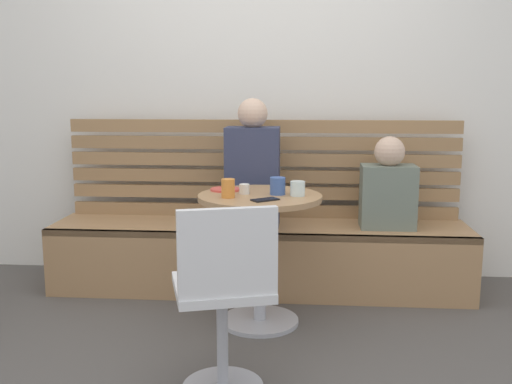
# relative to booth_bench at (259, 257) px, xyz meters

# --- Properties ---
(ground) EXTENTS (8.00, 8.00, 0.00)m
(ground) POSITION_rel_booth_bench_xyz_m (0.00, -1.20, -0.22)
(ground) COLOR #514C47
(back_wall) EXTENTS (5.20, 0.10, 2.90)m
(back_wall) POSITION_rel_booth_bench_xyz_m (0.00, 0.44, 1.23)
(back_wall) COLOR white
(back_wall) RESTS_ON ground
(booth_bench) EXTENTS (2.70, 0.52, 0.44)m
(booth_bench) POSITION_rel_booth_bench_xyz_m (0.00, 0.00, 0.00)
(booth_bench) COLOR #A87C51
(booth_bench) RESTS_ON ground
(booth_backrest) EXTENTS (2.65, 0.04, 0.67)m
(booth_backrest) POSITION_rel_booth_bench_xyz_m (0.00, 0.24, 0.56)
(booth_backrest) COLOR #9A7249
(booth_backrest) RESTS_ON booth_bench
(cafe_table) EXTENTS (0.68, 0.68, 0.74)m
(cafe_table) POSITION_rel_booth_bench_xyz_m (0.05, -0.56, 0.30)
(cafe_table) COLOR #ADADB2
(cafe_table) RESTS_ON ground
(white_chair) EXTENTS (0.50, 0.50, 0.85)m
(white_chair) POSITION_rel_booth_bench_xyz_m (-0.04, -1.37, 0.24)
(white_chair) COLOR #ADADB2
(white_chair) RESTS_ON ground
(person_adult) EXTENTS (0.34, 0.22, 0.81)m
(person_adult) POSITION_rel_booth_bench_xyz_m (-0.04, -0.02, 0.59)
(person_adult) COLOR #333851
(person_adult) RESTS_ON booth_bench
(person_child_left) EXTENTS (0.34, 0.22, 0.58)m
(person_child_left) POSITION_rel_booth_bench_xyz_m (0.82, -0.01, 0.47)
(person_child_left) COLOR slate
(person_child_left) RESTS_ON booth_bench
(cup_mug_blue) EXTENTS (0.08, 0.08, 0.09)m
(cup_mug_blue) POSITION_rel_booth_bench_xyz_m (0.14, -0.55, 0.57)
(cup_mug_blue) COLOR #3D5B9E
(cup_mug_blue) RESTS_ON cafe_table
(cup_espresso_small) EXTENTS (0.06, 0.06, 0.05)m
(cup_espresso_small) POSITION_rel_booth_bench_xyz_m (-0.04, -0.55, 0.55)
(cup_espresso_small) COLOR silver
(cup_espresso_small) RESTS_ON cafe_table
(cup_tumbler_orange) EXTENTS (0.07, 0.07, 0.10)m
(cup_tumbler_orange) POSITION_rel_booth_bench_xyz_m (-0.12, -0.66, 0.57)
(cup_tumbler_orange) COLOR orange
(cup_tumbler_orange) RESTS_ON cafe_table
(cup_glass_short) EXTENTS (0.08, 0.08, 0.08)m
(cup_glass_short) POSITION_rel_booth_bench_xyz_m (0.25, -0.58, 0.56)
(cup_glass_short) COLOR silver
(cup_glass_short) RESTS_ON cafe_table
(plate_small) EXTENTS (0.17, 0.17, 0.01)m
(plate_small) POSITION_rel_booth_bench_xyz_m (-0.16, -0.45, 0.52)
(plate_small) COLOR #DB4C42
(plate_small) RESTS_ON cafe_table
(phone_on_table) EXTENTS (0.15, 0.14, 0.01)m
(phone_on_table) POSITION_rel_booth_bench_xyz_m (0.09, -0.73, 0.52)
(phone_on_table) COLOR black
(phone_on_table) RESTS_ON cafe_table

